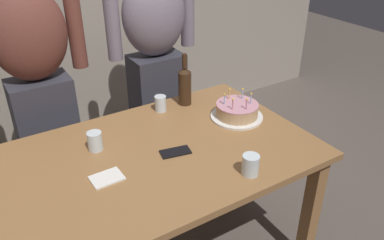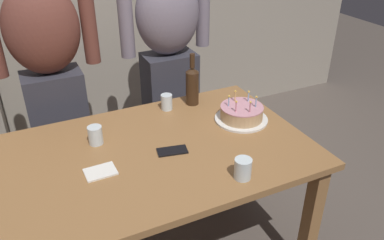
{
  "view_description": "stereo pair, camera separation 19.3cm",
  "coord_description": "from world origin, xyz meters",
  "px_view_note": "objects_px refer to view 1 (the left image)",
  "views": [
    {
      "loc": [
        -0.68,
        -1.4,
        1.79
      ],
      "look_at": [
        0.21,
        0.03,
        0.84
      ],
      "focal_mm": 36.58,
      "sensor_mm": 36.0,
      "label": 1
    },
    {
      "loc": [
        -0.51,
        -1.49,
        1.79
      ],
      "look_at": [
        0.21,
        0.03,
        0.84
      ],
      "focal_mm": 36.58,
      "sensor_mm": 36.0,
      "label": 2
    }
  ],
  "objects_px": {
    "cell_phone": "(175,152)",
    "water_glass_side": "(251,165)",
    "birthday_cake": "(237,111)",
    "wine_bottle": "(185,85)",
    "napkin_stack": "(107,178)",
    "water_glass_far": "(160,104)",
    "person_man_bearded": "(39,87)",
    "person_woman_cardigan": "(156,62)",
    "water_glass_near": "(95,141)"
  },
  "relations": [
    {
      "from": "wine_bottle",
      "to": "birthday_cake",
      "type": "bearing_deg",
      "value": -62.51
    },
    {
      "from": "cell_phone",
      "to": "person_woman_cardigan",
      "type": "distance_m",
      "value": 0.88
    },
    {
      "from": "water_glass_side",
      "to": "napkin_stack",
      "type": "height_order",
      "value": "water_glass_side"
    },
    {
      "from": "water_glass_side",
      "to": "wine_bottle",
      "type": "xyz_separation_m",
      "value": [
        0.11,
        0.73,
        0.07
      ]
    },
    {
      "from": "birthday_cake",
      "to": "water_glass_side",
      "type": "relative_size",
      "value": 3.07
    },
    {
      "from": "water_glass_far",
      "to": "water_glass_side",
      "type": "height_order",
      "value": "water_glass_side"
    },
    {
      "from": "wine_bottle",
      "to": "napkin_stack",
      "type": "distance_m",
      "value": 0.8
    },
    {
      "from": "water_glass_far",
      "to": "cell_phone",
      "type": "height_order",
      "value": "water_glass_far"
    },
    {
      "from": "water_glass_near",
      "to": "water_glass_side",
      "type": "xyz_separation_m",
      "value": [
        0.51,
        -0.55,
        0.0
      ]
    },
    {
      "from": "cell_phone",
      "to": "water_glass_side",
      "type": "bearing_deg",
      "value": -46.72
    },
    {
      "from": "water_glass_far",
      "to": "water_glass_side",
      "type": "xyz_separation_m",
      "value": [
        0.05,
        -0.73,
        0.0
      ]
    },
    {
      "from": "water_glass_far",
      "to": "person_woman_cardigan",
      "type": "bearing_deg",
      "value": 65.29
    },
    {
      "from": "person_woman_cardigan",
      "to": "water_glass_near",
      "type": "bearing_deg",
      "value": 42.31
    },
    {
      "from": "cell_phone",
      "to": "napkin_stack",
      "type": "bearing_deg",
      "value": -165.99
    },
    {
      "from": "napkin_stack",
      "to": "birthday_cake",
      "type": "bearing_deg",
      "value": 9.54
    },
    {
      "from": "napkin_stack",
      "to": "person_man_bearded",
      "type": "distance_m",
      "value": 0.83
    },
    {
      "from": "wine_bottle",
      "to": "cell_phone",
      "type": "distance_m",
      "value": 0.53
    },
    {
      "from": "water_glass_near",
      "to": "person_man_bearded",
      "type": "bearing_deg",
      "value": 100.71
    },
    {
      "from": "water_glass_near",
      "to": "napkin_stack",
      "type": "xyz_separation_m",
      "value": [
        -0.04,
        -0.25,
        -0.04
      ]
    },
    {
      "from": "wine_bottle",
      "to": "napkin_stack",
      "type": "relative_size",
      "value": 2.27
    },
    {
      "from": "wine_bottle",
      "to": "water_glass_side",
      "type": "bearing_deg",
      "value": -98.55
    },
    {
      "from": "water_glass_near",
      "to": "water_glass_far",
      "type": "distance_m",
      "value": 0.49
    },
    {
      "from": "cell_phone",
      "to": "wine_bottle",
      "type": "bearing_deg",
      "value": 65.25
    },
    {
      "from": "person_woman_cardigan",
      "to": "napkin_stack",
      "type": "bearing_deg",
      "value": 50.64
    },
    {
      "from": "water_glass_far",
      "to": "wine_bottle",
      "type": "height_order",
      "value": "wine_bottle"
    },
    {
      "from": "birthday_cake",
      "to": "cell_phone",
      "type": "distance_m",
      "value": 0.48
    },
    {
      "from": "napkin_stack",
      "to": "person_woman_cardigan",
      "type": "relative_size",
      "value": 0.08
    },
    {
      "from": "water_glass_far",
      "to": "napkin_stack",
      "type": "relative_size",
      "value": 0.66
    },
    {
      "from": "person_woman_cardigan",
      "to": "wine_bottle",
      "type": "bearing_deg",
      "value": 87.6
    },
    {
      "from": "water_glass_near",
      "to": "person_man_bearded",
      "type": "height_order",
      "value": "person_man_bearded"
    },
    {
      "from": "birthday_cake",
      "to": "wine_bottle",
      "type": "distance_m",
      "value": 0.34
    },
    {
      "from": "birthday_cake",
      "to": "water_glass_near",
      "type": "xyz_separation_m",
      "value": [
        -0.77,
        0.11,
        0.01
      ]
    },
    {
      "from": "water_glass_near",
      "to": "birthday_cake",
      "type": "bearing_deg",
      "value": -8.03
    },
    {
      "from": "cell_phone",
      "to": "water_glass_far",
      "type": "bearing_deg",
      "value": 82.49
    },
    {
      "from": "birthday_cake",
      "to": "person_man_bearded",
      "type": "bearing_deg",
      "value": 142.11
    },
    {
      "from": "water_glass_far",
      "to": "wine_bottle",
      "type": "relative_size",
      "value": 0.29
    },
    {
      "from": "water_glass_far",
      "to": "wine_bottle",
      "type": "xyz_separation_m",
      "value": [
        0.16,
        0.0,
        0.08
      ]
    },
    {
      "from": "birthday_cake",
      "to": "person_man_bearded",
      "type": "xyz_separation_m",
      "value": [
        -0.88,
        0.69,
        0.09
      ]
    },
    {
      "from": "water_glass_near",
      "to": "water_glass_far",
      "type": "xyz_separation_m",
      "value": [
        0.45,
        0.19,
        -0.0
      ]
    },
    {
      "from": "wine_bottle",
      "to": "person_man_bearded",
      "type": "relative_size",
      "value": 0.19
    },
    {
      "from": "cell_phone",
      "to": "person_man_bearded",
      "type": "height_order",
      "value": "person_man_bearded"
    },
    {
      "from": "water_glass_near",
      "to": "cell_phone",
      "type": "height_order",
      "value": "water_glass_near"
    },
    {
      "from": "wine_bottle",
      "to": "person_man_bearded",
      "type": "distance_m",
      "value": 0.82
    },
    {
      "from": "water_glass_far",
      "to": "water_glass_side",
      "type": "bearing_deg",
      "value": -85.89
    },
    {
      "from": "napkin_stack",
      "to": "water_glass_near",
      "type": "bearing_deg",
      "value": 80.51
    },
    {
      "from": "water_glass_far",
      "to": "cell_phone",
      "type": "bearing_deg",
      "value": -108.98
    },
    {
      "from": "water_glass_near",
      "to": "water_glass_far",
      "type": "height_order",
      "value": "water_glass_near"
    },
    {
      "from": "cell_phone",
      "to": "water_glass_near",
      "type": "bearing_deg",
      "value": 154.96
    },
    {
      "from": "birthday_cake",
      "to": "person_man_bearded",
      "type": "relative_size",
      "value": 0.17
    },
    {
      "from": "wine_bottle",
      "to": "napkin_stack",
      "type": "xyz_separation_m",
      "value": [
        -0.66,
        -0.43,
        -0.12
      ]
    }
  ]
}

